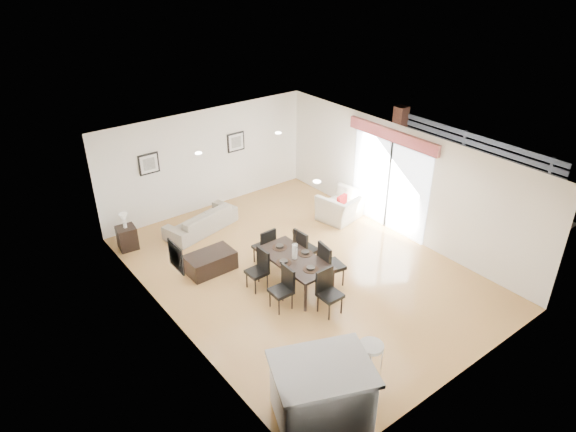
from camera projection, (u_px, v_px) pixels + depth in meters
ground at (302, 271)px, 11.34m from camera, size 8.00×8.00×0.00m
wall_back at (207, 160)px, 13.48m from camera, size 6.00×0.04×2.70m
wall_front at (465, 316)px, 7.90m from camera, size 6.00×0.04×2.70m
wall_left at (171, 267)px, 9.09m from camera, size 0.04×8.00×2.70m
wall_right at (400, 181)px, 12.30m from camera, size 0.04×8.00×2.70m
ceiling at (303, 157)px, 10.05m from camera, size 6.00×8.00×0.02m
sofa at (201, 220)px, 12.80m from camera, size 2.03×1.18×0.56m
armchair at (342, 206)px, 13.29m from camera, size 1.28×1.17×0.72m
courtyard_plant_a at (457, 192)px, 14.07m from camera, size 0.76×0.71×0.70m
courtyard_plant_b at (426, 172)px, 15.32m from camera, size 0.47×0.47×0.67m
dining_table at (295, 261)px, 10.56m from camera, size 0.87×1.68×0.69m
dining_chair_wnear at (284, 286)px, 10.01m from camera, size 0.41×0.41×0.89m
dining_chair_wfar at (260, 267)px, 10.60m from camera, size 0.40×0.40×0.88m
dining_chair_enear at (329, 262)px, 10.62m from camera, size 0.52×0.52×1.01m
dining_chair_efar at (304, 247)px, 11.20m from camera, size 0.46×0.46×0.96m
dining_chair_head at (328, 289)px, 9.89m from camera, size 0.42×0.42×0.93m
dining_chair_foot at (266, 245)px, 11.34m from camera, size 0.42×0.42×0.90m
vase at (295, 246)px, 10.39m from camera, size 0.88×1.35×0.68m
coffee_table at (210, 262)px, 11.27m from camera, size 1.05×0.63×0.42m
side_table at (127, 238)px, 12.05m from camera, size 0.46×0.46×0.56m
table_lamp at (124, 219)px, 11.80m from camera, size 0.19×0.19×0.36m
cushion at (342, 201)px, 13.06m from camera, size 0.34×0.17×0.33m
kitchen_island at (322, 392)px, 7.64m from camera, size 1.78×1.60×1.02m
bar_stool at (371, 351)px, 8.07m from camera, size 0.40×0.40×0.88m
framed_print_back_left at (149, 164)px, 12.46m from camera, size 0.52×0.04×0.52m
framed_print_back_right at (236, 142)px, 13.80m from camera, size 0.52×0.04×0.52m
framed_print_left_wall at (176, 257)px, 8.82m from camera, size 0.04×0.52×0.52m
sliding_door at (390, 165)px, 12.34m from camera, size 0.12×2.70×2.57m
courtyard at (449, 157)px, 14.80m from camera, size 6.00×6.00×2.00m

